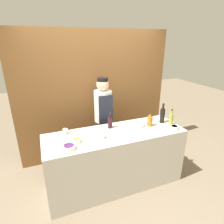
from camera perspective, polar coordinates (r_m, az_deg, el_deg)
name	(u,v)px	position (r m, az deg, el deg)	size (l,w,h in m)	color
ground_plane	(115,182)	(3.32, 0.94, -20.59)	(14.00, 14.00, 0.00)	#756651
cabinet_wall	(95,96)	(3.61, -5.29, 4.79)	(2.89, 0.18, 2.40)	brown
counter	(115,159)	(3.03, 1.00, -14.07)	(2.10, 0.70, 0.92)	beige
sauce_bowl_purple	(69,147)	(2.45, -12.98, -10.36)	(0.16, 0.16, 0.05)	white
sauce_bowl_red	(139,125)	(3.01, 8.22, -3.84)	(0.16, 0.16, 0.05)	white
sauce_bowl_green	(100,136)	(2.64, -3.57, -7.40)	(0.14, 0.14, 0.05)	white
sauce_bowl_white	(174,127)	(3.04, 18.46, -4.48)	(0.11, 0.11, 0.06)	white
sauce_bowl_yellow	(76,140)	(2.58, -10.80, -8.45)	(0.12, 0.12, 0.06)	white
cutting_board	(120,133)	(2.77, 2.44, -6.37)	(0.32, 0.20, 0.02)	white
bottle_wine	(110,122)	(2.91, -0.62, -3.10)	(0.07, 0.07, 0.24)	black
bottle_oil	(171,119)	(3.16, 17.57, -1.93)	(0.06, 0.06, 0.26)	olive
bottle_soy	(162,115)	(3.18, 15.11, -0.96)	(0.08, 0.08, 0.33)	black
bottle_amber	(150,121)	(3.04, 11.48, -2.63)	(0.09, 0.09, 0.22)	#9E661E
cup_cream	(65,131)	(2.83, -14.05, -5.75)	(0.07, 0.07, 0.08)	silver
chef_center	(103,118)	(3.37, -2.65, -1.83)	(0.31, 0.31, 1.62)	#28282D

